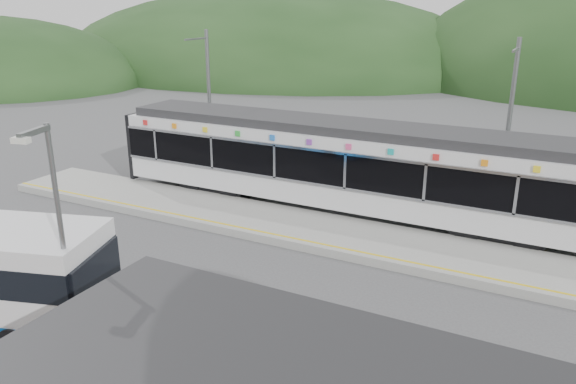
% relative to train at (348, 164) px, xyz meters
% --- Properties ---
extents(ground, '(120.00, 120.00, 0.00)m').
position_rel_train_xyz_m(ground, '(-1.42, -6.00, -2.06)').
color(ground, '#4C4C4F').
rests_on(ground, ground).
extents(hills, '(146.00, 149.00, 26.00)m').
position_rel_train_xyz_m(hills, '(4.77, -0.71, -2.06)').
color(hills, '#1E3D19').
rests_on(hills, ground).
extents(platform, '(26.00, 3.20, 0.30)m').
position_rel_train_xyz_m(platform, '(-1.42, -2.70, -1.91)').
color(platform, '#9E9E99').
rests_on(platform, ground).
extents(yellow_line, '(26.00, 0.10, 0.01)m').
position_rel_train_xyz_m(yellow_line, '(-1.42, -4.00, -1.76)').
color(yellow_line, yellow).
rests_on(yellow_line, platform).
extents(train, '(20.44, 3.01, 3.74)m').
position_rel_train_xyz_m(train, '(0.00, 0.00, 0.00)').
color(train, black).
rests_on(train, ground).
extents(catenary_mast_west, '(0.18, 1.80, 7.00)m').
position_rel_train_xyz_m(catenary_mast_west, '(-8.42, 2.56, 1.58)').
color(catenary_mast_west, slate).
rests_on(catenary_mast_west, ground).
extents(catenary_mast_east, '(0.18, 1.80, 7.00)m').
position_rel_train_xyz_m(catenary_mast_east, '(5.58, 2.56, 1.58)').
color(catenary_mast_east, slate).
rests_on(catenary_mast_east, ground).
extents(lamp_post, '(0.39, 1.06, 5.79)m').
position_rel_train_xyz_m(lamp_post, '(-2.12, -12.39, 1.40)').
color(lamp_post, slate).
rests_on(lamp_post, ground).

